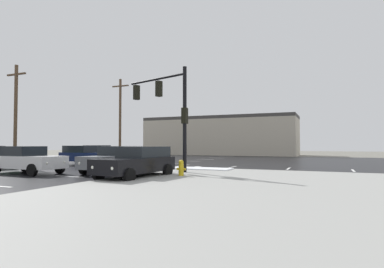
{
  "coord_description": "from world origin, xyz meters",
  "views": [
    {
      "loc": [
        12.38,
        -22.47,
        1.72
      ],
      "look_at": [
        0.76,
        4.53,
        2.68
      ],
      "focal_mm": 29.05,
      "sensor_mm": 36.0,
      "label": 1
    }
  ],
  "objects_px": {
    "sedan_black": "(138,162)",
    "utility_pole_far": "(120,117)",
    "sedan_white": "(26,159)",
    "utility_pole_mid": "(16,112)",
    "fire_hydrant": "(181,168)",
    "sedan_grey": "(116,159)",
    "sedan_navy": "(85,155)",
    "traffic_signal_mast": "(168,104)",
    "sedan_silver": "(93,152)"
  },
  "relations": [
    {
      "from": "sedan_black",
      "to": "utility_pole_far",
      "type": "bearing_deg",
      "value": -135.84
    },
    {
      "from": "utility_pole_far",
      "to": "sedan_grey",
      "type": "bearing_deg",
      "value": -54.28
    },
    {
      "from": "sedan_white",
      "to": "sedan_grey",
      "type": "height_order",
      "value": "same"
    },
    {
      "from": "sedan_silver",
      "to": "utility_pole_far",
      "type": "relative_size",
      "value": 0.51
    },
    {
      "from": "sedan_grey",
      "to": "traffic_signal_mast",
      "type": "bearing_deg",
      "value": 110.93
    },
    {
      "from": "fire_hydrant",
      "to": "utility_pole_mid",
      "type": "relative_size",
      "value": 0.09
    },
    {
      "from": "sedan_grey",
      "to": "sedan_silver",
      "type": "bearing_deg",
      "value": -134.3
    },
    {
      "from": "traffic_signal_mast",
      "to": "fire_hydrant",
      "type": "distance_m",
      "value": 4.64
    },
    {
      "from": "sedan_black",
      "to": "sedan_navy",
      "type": "distance_m",
      "value": 11.23
    },
    {
      "from": "sedan_silver",
      "to": "sedan_white",
      "type": "distance_m",
      "value": 16.1
    },
    {
      "from": "sedan_silver",
      "to": "sedan_navy",
      "type": "bearing_deg",
      "value": 131.92
    },
    {
      "from": "sedan_black",
      "to": "utility_pole_far",
      "type": "xyz_separation_m",
      "value": [
        -12.93,
        16.09,
        3.95
      ]
    },
    {
      "from": "fire_hydrant",
      "to": "sedan_grey",
      "type": "height_order",
      "value": "sedan_grey"
    },
    {
      "from": "sedan_navy",
      "to": "sedan_grey",
      "type": "bearing_deg",
      "value": -28.16
    },
    {
      "from": "sedan_navy",
      "to": "utility_pole_mid",
      "type": "relative_size",
      "value": 0.55
    },
    {
      "from": "traffic_signal_mast",
      "to": "utility_pole_far",
      "type": "distance_m",
      "value": 18.27
    },
    {
      "from": "sedan_black",
      "to": "utility_pole_far",
      "type": "distance_m",
      "value": 21.01
    },
    {
      "from": "fire_hydrant",
      "to": "sedan_grey",
      "type": "distance_m",
      "value": 4.96
    },
    {
      "from": "sedan_grey",
      "to": "utility_pole_mid",
      "type": "bearing_deg",
      "value": -102.84
    },
    {
      "from": "fire_hydrant",
      "to": "sedan_navy",
      "type": "xyz_separation_m",
      "value": [
        -11.13,
        5.44,
        0.32
      ]
    },
    {
      "from": "fire_hydrant",
      "to": "sedan_silver",
      "type": "height_order",
      "value": "sedan_silver"
    },
    {
      "from": "traffic_signal_mast",
      "to": "utility_pole_mid",
      "type": "height_order",
      "value": "utility_pole_mid"
    },
    {
      "from": "utility_pole_mid",
      "to": "sedan_silver",
      "type": "bearing_deg",
      "value": 84.89
    },
    {
      "from": "sedan_black",
      "to": "sedan_navy",
      "type": "relative_size",
      "value": 1.0
    },
    {
      "from": "sedan_black",
      "to": "utility_pole_far",
      "type": "height_order",
      "value": "utility_pole_far"
    },
    {
      "from": "fire_hydrant",
      "to": "utility_pole_far",
      "type": "xyz_separation_m",
      "value": [
        -14.86,
        15.1,
        4.27
      ]
    },
    {
      "from": "fire_hydrant",
      "to": "utility_pole_far",
      "type": "distance_m",
      "value": 21.61
    },
    {
      "from": "fire_hydrant",
      "to": "sedan_black",
      "type": "distance_m",
      "value": 2.19
    },
    {
      "from": "sedan_grey",
      "to": "utility_pole_far",
      "type": "xyz_separation_m",
      "value": [
        -10.04,
        13.96,
        3.95
      ]
    },
    {
      "from": "sedan_navy",
      "to": "fire_hydrant",
      "type": "bearing_deg",
      "value": -19.95
    },
    {
      "from": "sedan_silver",
      "to": "sedan_white",
      "type": "relative_size",
      "value": 1.01
    },
    {
      "from": "sedan_black",
      "to": "sedan_silver",
      "type": "distance_m",
      "value": 20.32
    },
    {
      "from": "sedan_silver",
      "to": "traffic_signal_mast",
      "type": "bearing_deg",
      "value": 149.26
    },
    {
      "from": "sedan_grey",
      "to": "sedan_black",
      "type": "bearing_deg",
      "value": 53.93
    },
    {
      "from": "sedan_navy",
      "to": "utility_pole_mid",
      "type": "bearing_deg",
      "value": -162.14
    },
    {
      "from": "traffic_signal_mast",
      "to": "sedan_grey",
      "type": "distance_m",
      "value": 4.53
    },
    {
      "from": "utility_pole_mid",
      "to": "sedan_navy",
      "type": "bearing_deg",
      "value": 11.75
    },
    {
      "from": "sedan_silver",
      "to": "sedan_grey",
      "type": "relative_size",
      "value": 1.02
    },
    {
      "from": "sedan_black",
      "to": "fire_hydrant",
      "type": "bearing_deg",
      "value": 122.5
    },
    {
      "from": "sedan_black",
      "to": "sedan_grey",
      "type": "bearing_deg",
      "value": -120.98
    },
    {
      "from": "sedan_grey",
      "to": "sedan_white",
      "type": "bearing_deg",
      "value": -60.52
    },
    {
      "from": "traffic_signal_mast",
      "to": "utility_pole_mid",
      "type": "bearing_deg",
      "value": 10.25
    },
    {
      "from": "sedan_white",
      "to": "utility_pole_mid",
      "type": "distance_m",
      "value": 10.52
    },
    {
      "from": "sedan_silver",
      "to": "sedan_black",
      "type": "bearing_deg",
      "value": 141.81
    },
    {
      "from": "sedan_silver",
      "to": "utility_pole_far",
      "type": "bearing_deg",
      "value": -125.89
    },
    {
      "from": "traffic_signal_mast",
      "to": "sedan_silver",
      "type": "height_order",
      "value": "traffic_signal_mast"
    },
    {
      "from": "fire_hydrant",
      "to": "sedan_silver",
      "type": "relative_size",
      "value": 0.17
    },
    {
      "from": "fire_hydrant",
      "to": "sedan_white",
      "type": "distance_m",
      "value": 9.41
    },
    {
      "from": "sedan_white",
      "to": "utility_pole_far",
      "type": "relative_size",
      "value": 0.5
    },
    {
      "from": "sedan_white",
      "to": "sedan_grey",
      "type": "xyz_separation_m",
      "value": [
        4.49,
        2.51,
        0.0
      ]
    }
  ]
}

